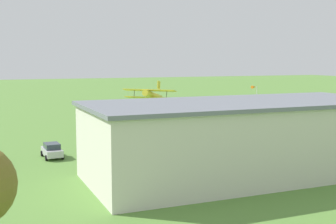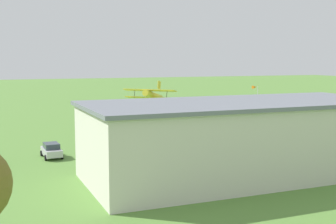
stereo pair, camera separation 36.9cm
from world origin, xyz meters
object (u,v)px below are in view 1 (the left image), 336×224
Objects in this scene: car_black at (269,134)px; person_walking_on_apron at (108,141)px; biplane at (152,95)px; person_by_parked_cars at (82,144)px; person_crossing_taxiway at (185,137)px; hangar at (243,138)px; windsock at (254,89)px; person_near_hangar_door at (226,133)px; person_beside_truck at (295,136)px; car_silver at (52,150)px.

car_black is 2.90× the size of person_walking_on_apron.
biplane reaches higher than person_by_parked_cars.
person_crossing_taxiway is at bearing 170.73° from person_walking_on_apron.
windsock is at bearing -124.52° from hangar.
person_crossing_taxiway reaches higher than person_walking_on_apron.
person_beside_truck is (-7.25, 6.08, -0.06)m from person_near_hangar_door.
car_silver is 24.99m from person_near_hangar_door.
person_near_hangar_door is 26.49m from windsock.
hangar is 6.73× the size of car_black.
car_black is 0.73× the size of windsock.
windsock reaches higher than car_black.
hangar is 22.05m from car_silver.
person_near_hangar_door is at bearing -170.72° from person_crossing_taxiway.
hangar is 4.93× the size of windsock.
car_silver reaches higher than person_beside_truck.
car_silver is at bearing 8.13° from person_near_hangar_door.
car_silver is 2.40× the size of person_near_hangar_door.
biplane is 24.53m from car_silver.
car_silver is 2.57× the size of person_beside_truck.
biplane is 16.51m from person_walking_on_apron.
hangar reaches higher than person_by_parked_cars.
person_beside_truck is at bearing 169.07° from person_by_parked_cars.
car_silver reaches higher than person_by_parked_cars.
person_near_hangar_door is at bearing -115.37° from hangar.
car_black reaches higher than person_beside_truck.
windsock is at bearing -151.32° from car_silver.
person_walking_on_apron is 25.24m from person_beside_truck.
car_silver is (18.10, 15.89, -4.63)m from biplane.
car_black is 29.68m from car_silver.
car_silver is 0.66× the size of windsock.
person_by_parked_cars reaches higher than person_beside_truck.
windsock is (-17.36, -19.49, 4.56)m from person_near_hangar_door.
person_crossing_taxiway is at bearing -10.63° from car_black.
person_by_parked_cars is 0.26× the size of windsock.
person_beside_truck is at bearing 127.00° from biplane.
car_silver is (15.97, -14.96, -2.76)m from hangar.
person_crossing_taxiway is at bearing 9.28° from person_near_hangar_door.
person_beside_truck is (-16.02, -12.42, -2.83)m from hangar.
person_by_parked_cars is at bearing 42.86° from biplane.
person_by_parked_cars is 13.69m from person_crossing_taxiway.
person_beside_truck is at bearing 140.05° from person_near_hangar_door.
windsock reaches higher than person_walking_on_apron.
biplane is at bearing -91.56° from person_crossing_taxiway.
person_by_parked_cars is at bearing -6.02° from car_black.
car_black is 26.42m from windsock.
biplane reaches higher than hangar.
person_near_hangar_door is at bearing -171.87° from car_silver.
windsock is at bearing -131.68° from person_near_hangar_door.
car_black is at bearing -49.34° from person_beside_truck.
windsock is at bearing -111.56° from person_beside_truck.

